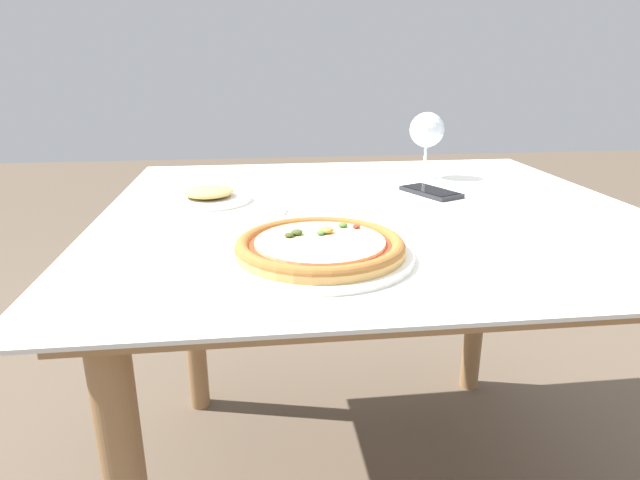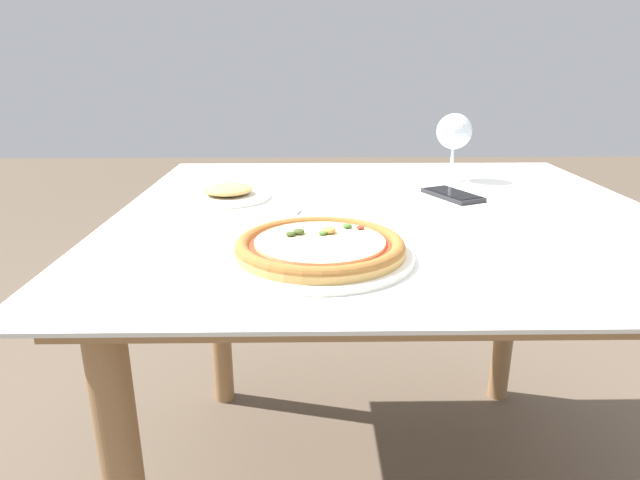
{
  "view_description": "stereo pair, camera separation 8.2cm",
  "coord_description": "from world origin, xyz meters",
  "px_view_note": "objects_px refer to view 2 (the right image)",
  "views": [
    {
      "loc": [
        -0.24,
        -1.07,
        1.04
      ],
      "look_at": [
        -0.15,
        -0.29,
        0.78
      ],
      "focal_mm": 30.0,
      "sensor_mm": 36.0,
      "label": 1
    },
    {
      "loc": [
        -0.16,
        -1.07,
        1.04
      ],
      "look_at": [
        -0.15,
        -0.29,
        0.78
      ],
      "focal_mm": 30.0,
      "sensor_mm": 36.0,
      "label": 2
    }
  ],
  "objects_px": {
    "dining_table": "(386,251)",
    "fork": "(294,216)",
    "wine_glass_far_left": "(454,133)",
    "pizza_plate": "(320,248)",
    "cell_phone": "(452,195)",
    "side_plate": "(229,193)"
  },
  "relations": [
    {
      "from": "wine_glass_far_left",
      "to": "cell_phone",
      "type": "bearing_deg",
      "value": -102.67
    },
    {
      "from": "cell_phone",
      "to": "side_plate",
      "type": "distance_m",
      "value": 0.51
    },
    {
      "from": "dining_table",
      "to": "pizza_plate",
      "type": "xyz_separation_m",
      "value": [
        -0.15,
        -0.29,
        0.11
      ]
    },
    {
      "from": "dining_table",
      "to": "side_plate",
      "type": "xyz_separation_m",
      "value": [
        -0.35,
        0.1,
        0.11
      ]
    },
    {
      "from": "cell_phone",
      "to": "side_plate",
      "type": "height_order",
      "value": "side_plate"
    },
    {
      "from": "pizza_plate",
      "to": "cell_phone",
      "type": "height_order",
      "value": "pizza_plate"
    },
    {
      "from": "pizza_plate",
      "to": "cell_phone",
      "type": "relative_size",
      "value": 1.83
    },
    {
      "from": "fork",
      "to": "side_plate",
      "type": "relative_size",
      "value": 0.91
    },
    {
      "from": "cell_phone",
      "to": "side_plate",
      "type": "bearing_deg",
      "value": -179.33
    },
    {
      "from": "dining_table",
      "to": "pizza_plate",
      "type": "relative_size",
      "value": 3.78
    },
    {
      "from": "cell_phone",
      "to": "fork",
      "type": "bearing_deg",
      "value": -155.94
    },
    {
      "from": "fork",
      "to": "side_plate",
      "type": "height_order",
      "value": "side_plate"
    },
    {
      "from": "fork",
      "to": "dining_table",
      "type": "bearing_deg",
      "value": 16.06
    },
    {
      "from": "dining_table",
      "to": "fork",
      "type": "relative_size",
      "value": 6.56
    },
    {
      "from": "dining_table",
      "to": "fork",
      "type": "bearing_deg",
      "value": -163.94
    },
    {
      "from": "dining_table",
      "to": "wine_glass_far_left",
      "type": "distance_m",
      "value": 0.41
    },
    {
      "from": "cell_phone",
      "to": "pizza_plate",
      "type": "bearing_deg",
      "value": -128.04
    },
    {
      "from": "fork",
      "to": "wine_glass_far_left",
      "type": "distance_m",
      "value": 0.54
    },
    {
      "from": "fork",
      "to": "pizza_plate",
      "type": "bearing_deg",
      "value": -78.25
    },
    {
      "from": "pizza_plate",
      "to": "wine_glass_far_left",
      "type": "relative_size",
      "value": 1.73
    },
    {
      "from": "fork",
      "to": "wine_glass_far_left",
      "type": "height_order",
      "value": "wine_glass_far_left"
    },
    {
      "from": "fork",
      "to": "cell_phone",
      "type": "height_order",
      "value": "cell_phone"
    }
  ]
}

